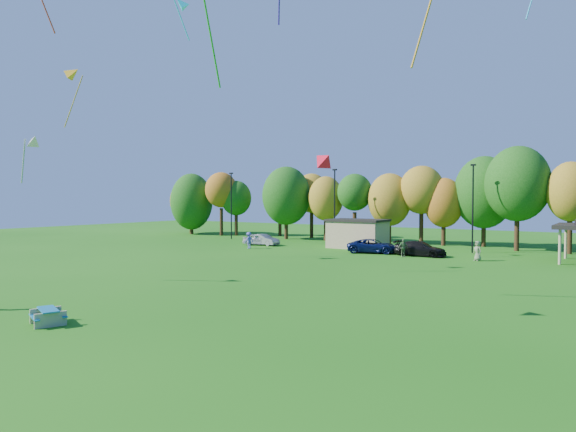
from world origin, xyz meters
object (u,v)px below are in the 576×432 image
Objects in this scene: car_d at (420,249)px; picnic_table at (48,315)px; car_b at (264,240)px; car_a at (259,240)px; car_c at (373,246)px.

picnic_table is at bearing 171.31° from car_d.
car_d is at bearing -89.04° from car_b.
car_b is (0.48, 0.18, -0.02)m from car_a.
car_a is 19.91m from car_d.
picnic_table is 35.63m from car_d.
car_c is at bearing -110.56° from car_a.
car_a is at bearing 114.06° from car_b.
car_c is 4.92m from car_d.
car_b is at bearing 71.10° from car_c.
picnic_table is 39.07m from car_b.
car_b is at bearing 86.30° from car_d.
car_c is 1.04× the size of car_d.
car_a reaches higher than picnic_table.
picnic_table is 35.31m from car_c.
car_c reaches higher than car_b.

